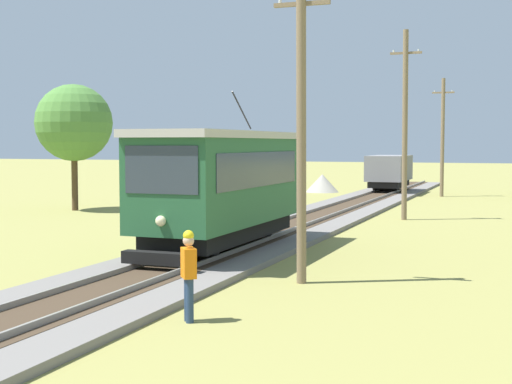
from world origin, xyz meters
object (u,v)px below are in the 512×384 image
object	(u,v)px
gravel_pile	(322,183)
tree_right_near	(74,123)
utility_pole_far	(443,136)
track_worker	(189,271)
red_tram	(223,184)
utility_pole_near_tram	(301,122)
utility_pole_mid	(405,124)
freight_car	(389,171)

from	to	relation	value
gravel_pile	tree_right_near	xyz separation A→B (m)	(-8.22, -18.02, 3.85)
utility_pole_far	tree_right_near	bearing A→B (deg)	-135.09
utility_pole_far	track_worker	size ratio (longest dim) A/B	4.28
utility_pole_far	tree_right_near	xyz separation A→B (m)	(-16.63, -16.58, 0.57)
track_worker	tree_right_near	distance (m)	24.93
red_tram	utility_pole_near_tram	distance (m)	5.47
tree_right_near	red_tram	bearing A→B (deg)	-40.15
utility_pole_near_tram	utility_pole_mid	xyz separation A→B (m)	(0.00, 15.82, 0.38)
utility_pole_near_tram	tree_right_near	size ratio (longest dim) A/B	1.19
freight_car	track_worker	size ratio (longest dim) A/B	2.91
utility_pole_mid	track_worker	distance (m)	20.54
freight_car	utility_pole_far	bearing A→B (deg)	-20.45
freight_car	gravel_pile	bearing A→B (deg)	179.07
red_tram	track_worker	xyz separation A→B (m)	(2.75, -8.08, -1.21)
utility_pole_near_tram	track_worker	world-z (taller)	utility_pole_near_tram
red_tram	track_worker	distance (m)	8.62
freight_car	utility_pole_mid	size ratio (longest dim) A/B	0.61
freight_car	tree_right_near	distance (m)	22.33
gravel_pile	freight_car	bearing A→B (deg)	-0.93
utility_pole_near_tram	utility_pole_far	xyz separation A→B (m)	(0.00, 31.18, -0.04)
utility_pole_far	track_worker	bearing A→B (deg)	-91.45
utility_pole_far	track_worker	xyz separation A→B (m)	(-0.90, -35.60, -2.93)
utility_pole_near_tram	tree_right_near	bearing A→B (deg)	138.71
red_tram	freight_car	size ratio (longest dim) A/B	1.64
utility_pole_mid	utility_pole_far	world-z (taller)	utility_pole_mid
tree_right_near	gravel_pile	bearing A→B (deg)	65.48
utility_pole_far	gravel_pile	world-z (taller)	utility_pole_far
utility_pole_mid	tree_right_near	bearing A→B (deg)	-175.80
utility_pole_mid	track_worker	bearing A→B (deg)	-92.55
utility_pole_mid	track_worker	xyz separation A→B (m)	(-0.90, -20.24, -3.35)
track_worker	red_tram	bearing A→B (deg)	70.58
red_tram	utility_pole_far	bearing A→B (deg)	82.43
tree_right_near	freight_car	bearing A→B (deg)	54.14
freight_car	utility_pole_mid	distance (m)	17.34
gravel_pile	tree_right_near	size ratio (longest dim) A/B	0.36
utility_pole_near_tram	track_worker	xyz separation A→B (m)	(-0.90, -4.42, -2.97)
red_tram	utility_pole_mid	world-z (taller)	utility_pole_mid
red_tram	utility_pole_far	size ratio (longest dim) A/B	1.12
red_tram	utility_pole_near_tram	xyz separation A→B (m)	(3.66, -3.66, 1.76)
utility_pole_near_tram	gravel_pile	world-z (taller)	utility_pole_near_tram
freight_car	utility_pole_near_tram	size ratio (longest dim) A/B	0.67
track_worker	tree_right_near	xyz separation A→B (m)	(-15.73, 19.02, 3.50)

